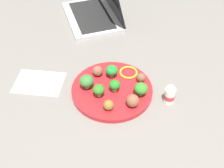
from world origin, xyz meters
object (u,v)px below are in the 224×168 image
Objects in this scene: fork at (42,78)px; broccoli_floret_far_rim at (112,70)px; meatball_mid_right at (98,71)px; knife at (39,85)px; broccoli_floret_back_left at (99,90)px; plate at (112,90)px; broccoli_floret_front_left at (115,85)px; yogurt_bottle at (170,95)px; meatball_front_right at (141,78)px; broccoli_floret_center at (87,81)px; meatball_far_rim at (133,101)px; laptop at (97,10)px; broccoli_floret_back_right at (141,89)px; pepper_ring_front_right at (128,72)px; meatball_front_left at (109,105)px; napkin at (39,82)px.

broccoli_floret_far_rim is at bearing 6.82° from fork.
meatball_mid_right reaches higher than knife.
broccoli_floret_back_left and broccoli_floret_far_rim have the same top height.
plate is 5.92× the size of broccoli_floret_back_left.
yogurt_bottle is (0.18, -0.01, -0.01)m from broccoli_floret_front_left.
broccoli_floret_front_left is at bearing -145.85° from meatball_front_right.
meatball_front_right is at bearing 34.15° from broccoli_floret_front_left.
meatball_far_rim is (0.16, -0.06, -0.01)m from broccoli_floret_center.
plate is at bearing 47.42° from broccoli_floret_back_left.
knife is 0.50m from laptop.
meatball_front_right is (-0.00, 0.07, -0.01)m from broccoli_floret_back_right.
laptop reaches higher than pepper_ring_front_right.
meatball_far_rim is (0.08, -0.13, -0.01)m from broccoli_floret_far_rim.
meatball_front_left is 0.09× the size of laptop.
fork is 1.82× the size of yogurt_bottle.
broccoli_floret_center is 0.17m from pepper_ring_front_right.
broccoli_floret_center is 0.13× the size of laptop.
meatball_front_left is 0.27m from knife.
broccoli_floret_center is at bearing -0.13° from knife.
laptop is at bearing 106.34° from broccoli_floret_far_rim.
broccoli_floret_far_rim is 0.26m from napkin.
napkin is (-0.28, 0.02, -0.04)m from broccoli_floret_front_left.
meatball_front_left is at bearing -96.67° from broccoli_floret_front_left.
broccoli_floret_center is 0.17m from meatball_far_rim.
broccoli_floret_far_rim reaches higher than broccoli_floret_front_left.
broccoli_floret_center is at bearing -174.82° from plate.
fork is (-0.27, 0.04, -0.03)m from broccoli_floret_front_left.
napkin is at bearing 158.78° from meatball_front_left.
broccoli_floret_back_right is 0.10m from yogurt_bottle.
meatball_mid_right is (0.03, 0.07, -0.01)m from broccoli_floret_center.
broccoli_floret_back_left is 0.71× the size of pepper_ring_front_right.
meatball_front_left is 0.20× the size of napkin.
broccoli_floret_far_rim is 0.10m from broccoli_floret_center.
meatball_front_left is at bearing -77.06° from laptop.
broccoli_floret_far_rim is 0.13m from broccoli_floret_back_right.
broccoli_floret_back_right is (0.10, -0.02, 0.04)m from plate.
meatball_far_rim reaches higher than napkin.
broccoli_floret_back_left is 0.14m from broccoli_floret_back_right.
broccoli_floret_center is 0.48m from laptop.
broccoli_floret_center is 1.19× the size of meatball_far_rim.
yogurt_bottle reaches higher than broccoli_floret_back_left.
meatball_front_right is at bearing 33.64° from broccoli_floret_back_left.
broccoli_floret_far_rim is 0.25m from fork.
plate is 0.07m from broccoli_floret_far_rim.
fork reaches higher than napkin.
broccoli_floret_front_left is 0.36× the size of fork.
broccoli_floret_back_right is at bearing -65.17° from laptop.
broccoli_floret_far_rim is 1.08× the size of meatball_far_rim.
broccoli_floret_front_left is (-0.09, 0.01, -0.00)m from broccoli_floret_back_right.
pepper_ring_front_right is at bearing 99.22° from meatball_far_rim.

